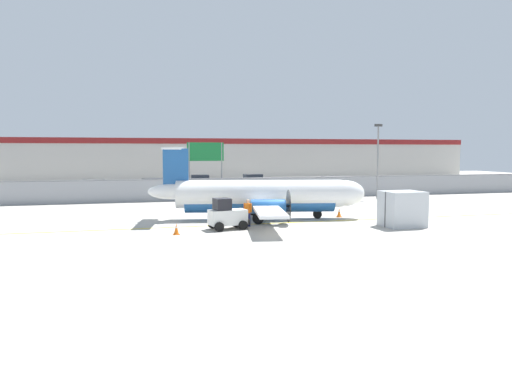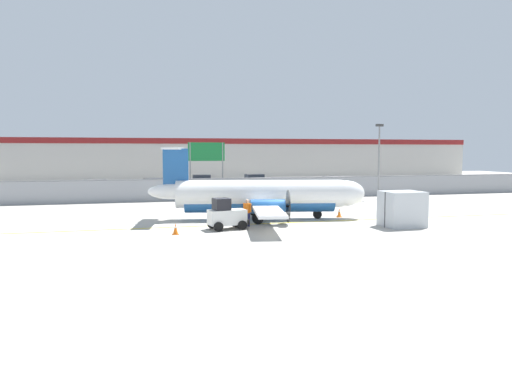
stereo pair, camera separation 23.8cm
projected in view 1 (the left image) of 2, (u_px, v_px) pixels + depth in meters
name	position (u px, v px, depth m)	size (l,w,h in m)	color
ground_plane	(284.00, 223.00, 32.52)	(140.00, 140.00, 0.01)	#ADA89E
perimeter_fence	(231.00, 188.00, 47.81)	(98.00, 0.10, 2.10)	gray
parking_lot_strip	(210.00, 190.00, 58.96)	(98.00, 17.00, 0.12)	#38383A
background_building	(189.00, 160.00, 76.47)	(91.00, 8.10, 6.50)	beige
commuter_airplane	(264.00, 196.00, 34.15)	(14.88, 16.02, 4.92)	white
baggage_tug	(227.00, 215.00, 29.82)	(2.47, 1.67, 1.88)	silver
ground_crew_worker	(248.00, 211.00, 30.94)	(0.50, 0.47, 1.70)	#191E4C
cargo_container	(402.00, 209.00, 30.90)	(2.46, 2.07, 2.20)	#B7BCC1
traffic_cone_near_left	(339.00, 213.00, 35.43)	(0.36, 0.36, 0.64)	orange
traffic_cone_near_right	(238.00, 221.00, 31.34)	(0.36, 0.36, 0.64)	orange
traffic_cone_far_left	(176.00, 229.00, 27.98)	(0.36, 0.36, 0.64)	orange
parked_car_0	(92.00, 187.00, 51.88)	(4.33, 2.28, 1.58)	silver
parked_car_1	(154.00, 186.00, 54.34)	(4.35, 2.33, 1.58)	red
parked_car_2	(199.00, 181.00, 62.44)	(4.32, 2.25, 1.58)	silver
parked_car_3	(254.00, 180.00, 63.84)	(4.35, 2.34, 1.58)	silver
parked_car_4	(333.00, 183.00, 58.38)	(4.38, 2.42, 1.58)	red
apron_light_pole	(378.00, 155.00, 48.41)	(0.70, 0.30, 7.27)	slate
highway_sign	(205.00, 156.00, 48.53)	(3.60, 0.14, 5.50)	slate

